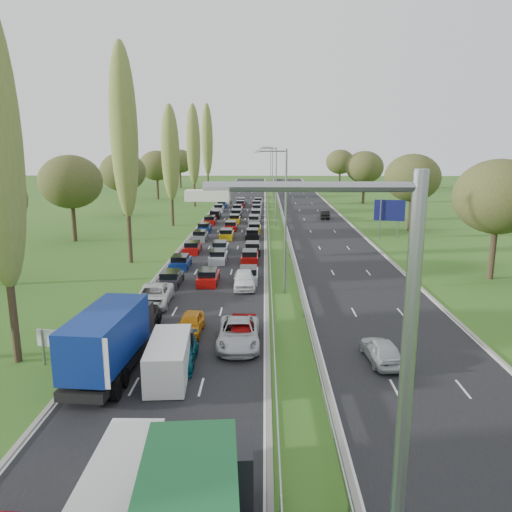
{
  "coord_description": "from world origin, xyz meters",
  "views": [
    {
      "loc": [
        2.75,
        2.33,
        12.26
      ],
      "look_at": [
        1.93,
        50.66,
        1.5
      ],
      "focal_mm": 35.0,
      "sensor_mm": 36.0,
      "label": 1
    }
  ],
  "objects": [
    {
      "name": "near_carriageway",
      "position": [
        -2.25,
        82.5,
        0.0
      ],
      "size": [
        10.5,
        215.0,
        0.04
      ],
      "primitive_type": "cube",
      "color": "black",
      "rests_on": "ground"
    },
    {
      "name": "traffic_queue_fill",
      "position": [
        -2.24,
        77.67,
        0.44
      ],
      "size": [
        9.1,
        69.05,
        0.8
      ],
      "color": "black",
      "rests_on": "ground"
    },
    {
      "name": "blue_lorry",
      "position": [
        -5.53,
        27.71,
        1.97
      ],
      "size": [
        2.49,
        8.97,
        3.79
      ],
      "rotation": [
        0.0,
        0.0,
        -0.08
      ],
      "color": "black",
      "rests_on": "near_carriageway"
    },
    {
      "name": "far_car_0",
      "position": [
        9.54,
        29.26,
        0.73
      ],
      "size": [
        2.0,
        4.29,
        1.42
      ],
      "primitive_type": "imported",
      "rotation": [
        0.0,
        0.0,
        3.22
      ],
      "color": "#9FA5A8",
      "rests_on": "far_carriageway"
    },
    {
      "name": "direction_sign",
      "position": [
        19.4,
        68.57,
        3.57
      ],
      "size": [
        3.95,
        0.86,
        5.2
      ],
      "color": "gray",
      "rests_on": "ground"
    },
    {
      "name": "near_car_2",
      "position": [
        -5.89,
        39.58,
        0.79
      ],
      "size": [
        2.73,
        5.62,
        1.54
      ],
      "primitive_type": "imported",
      "rotation": [
        0.0,
        0.0,
        0.03
      ],
      "color": "silver",
      "rests_on": "near_carriageway"
    },
    {
      "name": "info_sign",
      "position": [
        -9.4,
        28.63,
        1.37
      ],
      "size": [
        1.5,
        0.34,
        2.1
      ],
      "color": "gray",
      "rests_on": "ground"
    },
    {
      "name": "far_car_1",
      "position": [
        13.04,
        86.92,
        0.72
      ],
      "size": [
        1.72,
        4.32,
        1.4
      ],
      "primitive_type": "imported",
      "rotation": [
        0.0,
        0.0,
        3.08
      ],
      "color": "black",
      "rests_on": "far_carriageway"
    },
    {
      "name": "poplar_row",
      "position": [
        -11.5,
        68.17,
        12.39
      ],
      "size": [
        2.8,
        127.8,
        22.44
      ],
      "color": "#2D2116",
      "rests_on": "ground"
    },
    {
      "name": "near_car_12",
      "position": [
        1.01,
        44.43,
        0.8
      ],
      "size": [
        2.06,
        4.68,
        1.57
      ],
      "primitive_type": "imported",
      "rotation": [
        0.0,
        0.0,
        0.04
      ],
      "color": "white",
      "rests_on": "near_carriageway"
    },
    {
      "name": "white_van_rear",
      "position": [
        -2.34,
        27.31,
        1.08
      ],
      "size": [
        2.05,
        5.22,
        2.1
      ],
      "rotation": [
        0.0,
        0.0,
        0.07
      ],
      "color": "silver",
      "rests_on": "near_carriageway"
    },
    {
      "name": "near_car_11",
      "position": [
        1.36,
        31.63,
        0.68
      ],
      "size": [
        1.99,
        4.62,
        1.33
      ],
      "primitive_type": "imported",
      "rotation": [
        0.0,
        0.0,
        -0.03
      ],
      "color": "#9F090A",
      "rests_on": "near_carriageway"
    },
    {
      "name": "near_car_3",
      "position": [
        -5.52,
        33.75,
        0.77
      ],
      "size": [
        2.15,
        5.18,
        1.5
      ],
      "primitive_type": "imported",
      "rotation": [
        0.0,
        0.0,
        -0.01
      ],
      "color": "black",
      "rests_on": "near_carriageway"
    },
    {
      "name": "near_car_10",
      "position": [
        1.17,
        31.59,
        0.8
      ],
      "size": [
        2.69,
        5.64,
        1.55
      ],
      "primitive_type": "imported",
      "rotation": [
        0.0,
        0.0,
        0.02
      ],
      "color": "#B7BAC1",
      "rests_on": "near_carriageway"
    },
    {
      "name": "woodland_left",
      "position": [
        -22.0,
        62.63,
        7.68
      ],
      "size": [
        8.0,
        166.0,
        11.1
      ],
      "color": "#2D2116",
      "rests_on": "ground"
    },
    {
      "name": "far_carriageway",
      "position": [
        11.25,
        82.5,
        0.0
      ],
      "size": [
        10.5,
        215.0,
        0.04
      ],
      "primitive_type": "cube",
      "color": "black",
      "rests_on": "ground"
    },
    {
      "name": "far_car_2",
      "position": [
        9.38,
        146.27,
        0.72
      ],
      "size": [
        2.62,
        5.18,
        1.41
      ],
      "primitive_type": "imported",
      "rotation": [
        0.0,
        0.0,
        3.08
      ],
      "color": "slate",
      "rests_on": "far_carriageway"
    },
    {
      "name": "near_car_9",
      "position": [
        1.01,
        16.54,
        0.68
      ],
      "size": [
        1.71,
        4.12,
        1.33
      ],
      "primitive_type": "imported",
      "rotation": [
        0.0,
        0.0,
        -0.08
      ],
      "color": "black",
      "rests_on": "near_carriageway"
    },
    {
      "name": "white_van_front",
      "position": [
        -2.01,
        17.21,
        1.05
      ],
      "size": [
        2.0,
        5.11,
        2.05
      ],
      "rotation": [
        0.0,
        0.0,
        0.01
      ],
      "color": "silver",
      "rests_on": "near_carriageway"
    },
    {
      "name": "central_reservation",
      "position": [
        4.5,
        82.5,
        0.55
      ],
      "size": [
        2.36,
        215.0,
        0.32
      ],
      "color": "gray",
      "rests_on": "ground"
    },
    {
      "name": "near_car_7",
      "position": [
        -2.03,
        28.76,
        0.67
      ],
      "size": [
        1.96,
        4.54,
        1.3
      ],
      "primitive_type": "imported",
      "rotation": [
        0.0,
        0.0,
        0.03
      ],
      "color": "#05424F",
      "rests_on": "near_carriageway"
    },
    {
      "name": "near_car_8",
      "position": [
        -2.14,
        33.47,
        0.7
      ],
      "size": [
        1.7,
        4.03,
        1.36
      ],
      "primitive_type": "imported",
      "rotation": [
        0.0,
        0.0,
        -0.02
      ],
      "color": "orange",
      "rests_on": "near_carriageway"
    },
    {
      "name": "lamp_columns",
      "position": [
        4.5,
        78.0,
        6.0
      ],
      "size": [
        0.18,
        140.18,
        12.0
      ],
      "color": "gray",
      "rests_on": "ground"
    },
    {
      "name": "ground",
      "position": [
        4.5,
        80.0,
        0.0
      ],
      "size": [
        260.0,
        260.0,
        0.0
      ],
      "primitive_type": "plane",
      "color": "#2E591C",
      "rests_on": "ground"
    },
    {
      "name": "woodland_right",
      "position": [
        24.0,
        66.67,
        7.68
      ],
      "size": [
        8.0,
        153.0,
        11.1
      ],
      "color": "#2D2116",
      "rests_on": "ground"
    }
  ]
}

